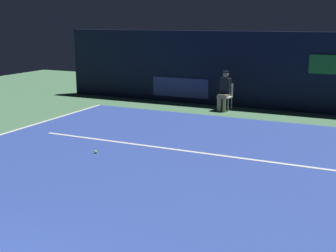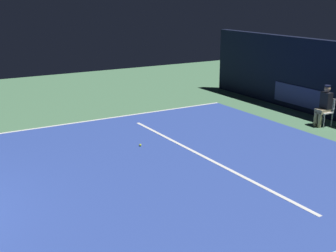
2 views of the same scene
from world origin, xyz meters
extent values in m
plane|color=#4C7A56|center=(0.00, 5.14, 0.00)|extent=(29.08, 29.08, 0.00)
cube|color=#2D479E|center=(0.00, 5.14, 0.01)|extent=(9.86, 12.28, 0.01)
cube|color=white|center=(0.00, 7.29, 0.01)|extent=(7.69, 0.10, 0.01)
cube|color=black|center=(0.00, 13.21, 1.30)|extent=(14.38, 0.30, 2.60)
cube|color=navy|center=(-2.52, 13.05, 0.55)|extent=(2.20, 0.04, 0.70)
cube|color=white|center=(-0.56, 12.29, 0.46)|extent=(0.46, 0.42, 0.04)
cube|color=white|center=(-0.55, 12.49, 0.69)|extent=(0.42, 0.05, 0.42)
cylinder|color=#B2B2B7|center=(-0.76, 12.13, 0.23)|extent=(0.03, 0.03, 0.46)
cylinder|color=#B2B2B7|center=(-0.38, 12.11, 0.23)|extent=(0.03, 0.03, 0.46)
cylinder|color=#B2B2B7|center=(-0.74, 12.47, 0.23)|extent=(0.03, 0.03, 0.46)
cylinder|color=#B2B2B7|center=(-0.37, 12.45, 0.23)|extent=(0.03, 0.03, 0.46)
cube|color=tan|center=(-0.57, 12.21, 0.50)|extent=(0.34, 0.41, 0.14)
cylinder|color=tan|center=(-0.66, 12.03, 0.23)|extent=(0.11, 0.11, 0.46)
cylinder|color=tan|center=(-0.48, 12.03, 0.23)|extent=(0.11, 0.11, 0.46)
cube|color=black|center=(-0.56, 12.33, 0.83)|extent=(0.35, 0.23, 0.52)
sphere|color=tan|center=(-0.56, 12.33, 1.21)|extent=(0.20, 0.20, 0.20)
cylinder|color=#141933|center=(-0.56, 12.33, 1.30)|extent=(0.19, 0.19, 0.04)
sphere|color=#CCE033|center=(-1.66, 6.26, 0.05)|extent=(0.07, 0.07, 0.07)
camera|label=1|loc=(3.94, -1.83, 2.96)|focal=47.59mm
camera|label=2|loc=(9.25, 0.74, 4.09)|focal=49.54mm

